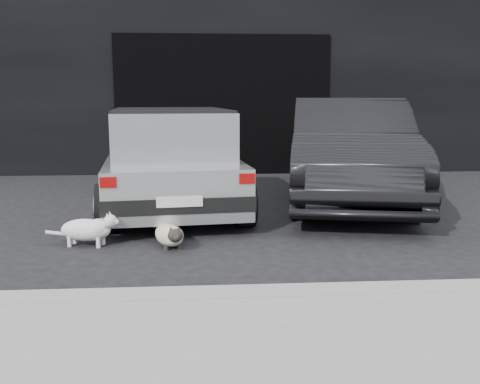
{
  "coord_description": "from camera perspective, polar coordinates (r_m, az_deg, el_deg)",
  "views": [
    {
      "loc": [
        0.61,
        -6.17,
        1.47
      ],
      "look_at": [
        0.99,
        -0.77,
        0.5
      ],
      "focal_mm": 40.0,
      "sensor_mm": 36.0,
      "label": 1
    }
  ],
  "objects": [
    {
      "name": "cat_siamese",
      "position": [
        5.33,
        -7.47,
        -4.58
      ],
      "size": [
        0.4,
        0.74,
        0.27
      ],
      "rotation": [
        0.0,
        0.0,
        3.43
      ],
      "color": "beige",
      "rests_on": "ground"
    },
    {
      "name": "garage_opening",
      "position": [
        10.17,
        -1.87,
        9.21
      ],
      "size": [
        4.0,
        0.1,
        2.6
      ],
      "primitive_type": "cube",
      "color": "black",
      "rests_on": "ground"
    },
    {
      "name": "second_car",
      "position": [
        7.69,
        11.58,
        4.4
      ],
      "size": [
        2.35,
        4.61,
        1.45
      ],
      "primitive_type": "imported",
      "rotation": [
        0.0,
        0.0,
        -0.19
      ],
      "color": "black",
      "rests_on": "ground"
    },
    {
      "name": "building_facade",
      "position": [
        12.22,
        -2.29,
        15.0
      ],
      "size": [
        34.0,
        4.0,
        5.0
      ],
      "primitive_type": "cube",
      "color": "black",
      "rests_on": "ground"
    },
    {
      "name": "cat_white",
      "position": [
        5.53,
        -15.79,
        -3.82
      ],
      "size": [
        0.75,
        0.35,
        0.35
      ],
      "rotation": [
        0.0,
        0.0,
        -1.77
      ],
      "color": "silver",
      "rests_on": "ground"
    },
    {
      "name": "ground",
      "position": [
        6.38,
        -9.43,
        -3.3
      ],
      "size": [
        80.0,
        80.0,
        0.0
      ],
      "primitive_type": "plane",
      "color": "black",
      "rests_on": "ground"
    },
    {
      "name": "curb",
      "position": [
        3.86,
        2.09,
        -11.26
      ],
      "size": [
        18.0,
        0.25,
        0.12
      ],
      "primitive_type": "cube",
      "color": "gray",
      "rests_on": "ground"
    },
    {
      "name": "silver_hatchback",
      "position": [
        7.07,
        -7.43,
        3.98
      ],
      "size": [
        2.07,
        3.71,
        1.31
      ],
      "rotation": [
        0.0,
        0.0,
        0.11
      ],
      "color": "#B1B3B6",
      "rests_on": "ground"
    }
  ]
}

